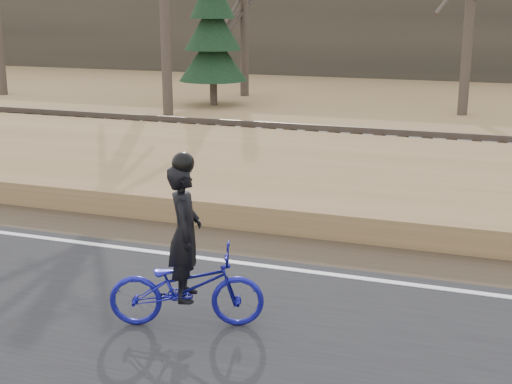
% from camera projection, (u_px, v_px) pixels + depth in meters
% --- Properties ---
extents(ground, '(120.00, 120.00, 0.00)m').
position_uv_depth(ground, '(123.00, 257.00, 11.09)').
color(ground, '#9C774F').
rests_on(ground, ground).
extents(road, '(120.00, 6.00, 0.06)m').
position_uv_depth(road, '(20.00, 320.00, 8.81)').
color(road, black).
rests_on(road, ground).
extents(edge_line, '(120.00, 0.12, 0.01)m').
position_uv_depth(edge_line, '(129.00, 249.00, 11.25)').
color(edge_line, silver).
rests_on(edge_line, road).
extents(shoulder, '(120.00, 1.60, 0.04)m').
position_uv_depth(shoulder, '(158.00, 233.00, 12.18)').
color(shoulder, '#473A2B').
rests_on(shoulder, ground).
extents(embankment, '(120.00, 5.00, 0.44)m').
position_uv_depth(embankment, '(224.00, 181.00, 14.86)').
color(embankment, '#9C774F').
rests_on(embankment, ground).
extents(ballast, '(120.00, 3.00, 0.45)m').
position_uv_depth(ballast, '(280.00, 147.00, 18.31)').
color(ballast, slate).
rests_on(ballast, ground).
extents(railroad, '(120.00, 2.40, 0.29)m').
position_uv_depth(railroad, '(280.00, 136.00, 18.23)').
color(railroad, black).
rests_on(railroad, ballast).
extents(treeline_backdrop, '(120.00, 4.00, 6.00)m').
position_uv_depth(treeline_backdrop, '(407.00, 19.00, 37.62)').
color(treeline_backdrop, '#383328').
rests_on(treeline_backdrop, ground).
extents(cyclist, '(1.96, 1.22, 2.13)m').
position_uv_depth(cyclist, '(186.00, 273.00, 8.45)').
color(cyclist, navy).
rests_on(cyclist, road).
extents(bare_tree_left, '(0.36, 0.36, 7.41)m').
position_uv_depth(bare_tree_left, '(244.00, 6.00, 29.28)').
color(bare_tree_left, '#463B34').
rests_on(bare_tree_left, ground).
extents(bare_tree_near_left, '(0.36, 0.36, 7.39)m').
position_uv_depth(bare_tree_near_left, '(165.00, 7.00, 24.14)').
color(bare_tree_near_left, '#463B34').
rests_on(bare_tree_near_left, ground).
extents(conifer, '(2.60, 2.60, 6.25)m').
position_uv_depth(conifer, '(213.00, 27.00, 26.72)').
color(conifer, '#463B34').
rests_on(conifer, ground).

